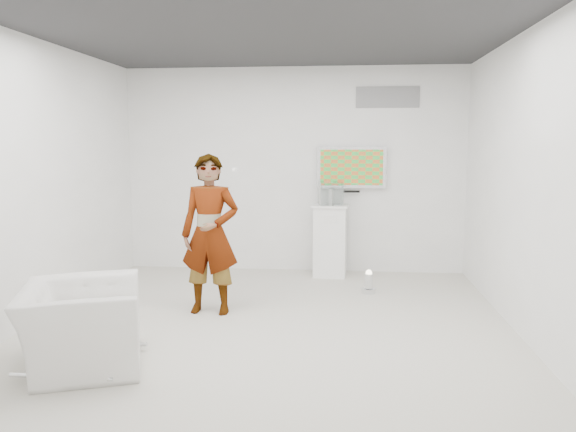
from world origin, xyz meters
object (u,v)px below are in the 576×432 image
object	(u,v)px
tv	(351,167)
floor_uplight	(369,282)
armchair	(82,326)
pedestal	(330,240)
person	(210,234)

from	to	relation	value
tv	floor_uplight	world-z (taller)	tv
armchair	pedestal	size ratio (longest dim) A/B	1.05
pedestal	floor_uplight	bearing A→B (deg)	-60.54
tv	floor_uplight	distance (m)	1.85
pedestal	floor_uplight	distance (m)	1.12
person	floor_uplight	distance (m)	2.20
tv	floor_uplight	size ratio (longest dim) A/B	3.53
armchair	floor_uplight	bearing A→B (deg)	-64.59
armchair	floor_uplight	distance (m)	3.66
person	pedestal	xyz separation A→B (m)	(1.29, 1.91, -0.38)
tv	armchair	xyz separation A→B (m)	(-2.32, -3.80, -1.20)
tv	floor_uplight	bearing A→B (deg)	-79.22
tv	armchair	distance (m)	4.61
tv	armchair	size ratio (longest dim) A/B	0.92
person	floor_uplight	size ratio (longest dim) A/B	6.30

